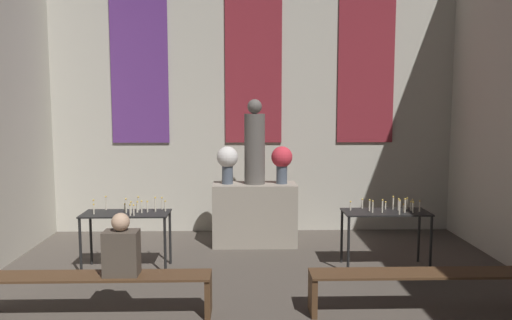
{
  "coord_description": "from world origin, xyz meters",
  "views": [
    {
      "loc": [
        -0.18,
        1.48,
        2.22
      ],
      "look_at": [
        0.0,
        8.48,
        1.45
      ],
      "focal_mm": 35.0,
      "sensor_mm": 36.0,
      "label": 1
    }
  ],
  "objects": [
    {
      "name": "wall_back",
      "position": [
        0.0,
        10.23,
        2.49
      ],
      "size": [
        7.19,
        0.16,
        4.93
      ],
      "color": "beige",
      "rests_on": "ground_plane"
    },
    {
      "name": "altar",
      "position": [
        0.0,
        9.28,
        0.49
      ],
      "size": [
        1.32,
        0.58,
        0.98
      ],
      "color": "gray",
      "rests_on": "ground_plane"
    },
    {
      "name": "candle_rack_right",
      "position": [
        1.77,
        8.1,
        0.69
      ],
      "size": [
        1.16,
        0.51,
        0.98
      ],
      "color": "black",
      "rests_on": "ground_plane"
    },
    {
      "name": "flower_vase_right",
      "position": [
        0.43,
        9.28,
        1.36
      ],
      "size": [
        0.34,
        0.34,
        0.59
      ],
      "color": "#4C5666",
      "rests_on": "altar"
    },
    {
      "name": "flower_vase_left",
      "position": [
        -0.43,
        9.28,
        1.36
      ],
      "size": [
        0.34,
        0.34,
        0.59
      ],
      "color": "#4C5666",
      "rests_on": "altar"
    },
    {
      "name": "pew_back_left",
      "position": [
        -1.72,
        6.6,
        0.34
      ],
      "size": [
        2.38,
        0.36,
        0.45
      ],
      "color": "#4C331E",
      "rests_on": "ground_plane"
    },
    {
      "name": "pew_back_right",
      "position": [
        1.72,
        6.6,
        0.34
      ],
      "size": [
        2.38,
        0.36,
        0.45
      ],
      "color": "#4C331E",
      "rests_on": "ground_plane"
    },
    {
      "name": "person_seated",
      "position": [
        -1.46,
        6.6,
        0.73
      ],
      "size": [
        0.36,
        0.24,
        0.66
      ],
      "color": "#4C4238",
      "rests_on": "pew_back_left"
    },
    {
      "name": "candle_rack_left",
      "position": [
        -1.75,
        8.11,
        0.69
      ],
      "size": [
        1.16,
        0.51,
        0.99
      ],
      "color": "black",
      "rests_on": "ground_plane"
    },
    {
      "name": "statue",
      "position": [
        0.0,
        9.28,
        1.6
      ],
      "size": [
        0.32,
        0.32,
        1.33
      ],
      "color": "#5B5651",
      "rests_on": "altar"
    }
  ]
}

